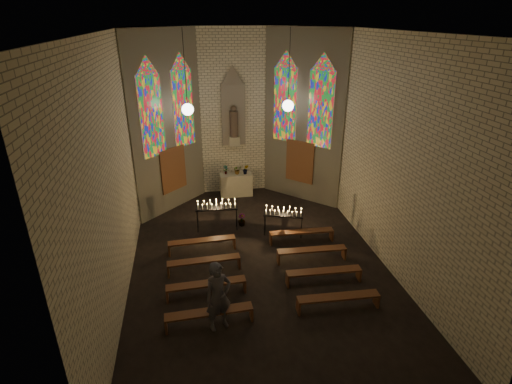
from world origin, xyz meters
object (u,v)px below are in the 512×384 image
Objects in this scene: votive_stand_right at (284,213)px; votive_stand_left at (217,206)px; altar at (236,185)px; aisle_flower_pot at (242,220)px; visitor at (218,296)px.

votive_stand_left is at bearing 178.45° from votive_stand_right.
votive_stand_left is (-1.11, -2.99, 0.47)m from altar.
altar is at bearing 73.65° from votive_stand_left.
aisle_flower_pot is 1.81m from votive_stand_right.
altar is 2.87m from aisle_flower_pot.
votive_stand_right is 0.76× the size of visitor.
votive_stand_left is at bearing -110.29° from altar.
votive_stand_right reaches higher than aisle_flower_pot.
altar is at bearing 125.80° from votive_stand_right.
altar is 0.96× the size of votive_stand_right.
votive_stand_right reaches higher than altar.
votive_stand_right is at bearing -34.98° from aisle_flower_pot.
visitor is at bearing -104.15° from votive_stand_right.
votive_stand_left is 5.15m from visitor.
visitor reaches higher than altar.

